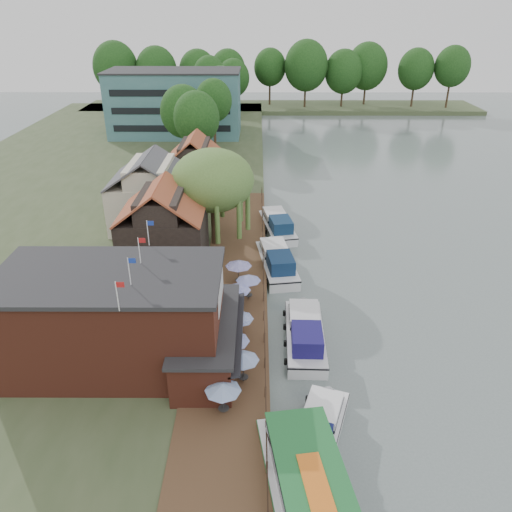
{
  "coord_description": "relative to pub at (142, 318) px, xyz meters",
  "views": [
    {
      "loc": [
        -5.82,
        -30.26,
        24.41
      ],
      "look_at": [
        -6.0,
        12.0,
        3.0
      ],
      "focal_mm": 35.0,
      "sensor_mm": 36.0,
      "label": 1
    }
  ],
  "objects": [
    {
      "name": "umbrella_3",
      "position": [
        6.71,
        2.52,
        -2.36
      ],
      "size": [
        2.33,
        2.33,
        2.38
      ],
      "primitive_type": null,
      "color": "navy",
      "rests_on": "quay_deck"
    },
    {
      "name": "cruiser_2",
      "position": [
        10.11,
        15.77,
        -3.36
      ],
      "size": [
        4.93,
        10.95,
        2.59
      ],
      "primitive_type": null,
      "rotation": [
        0.0,
        0.0,
        0.15
      ],
      "color": "silver",
      "rests_on": "ground"
    },
    {
      "name": "cruiser_3",
      "position": [
        10.49,
        25.24,
        -3.4
      ],
      "size": [
        5.06,
        10.66,
        2.49
      ],
      "primitive_type": null,
      "rotation": [
        0.0,
        0.0,
        0.18
      ],
      "color": "silver",
      "rests_on": "ground"
    },
    {
      "name": "ground",
      "position": [
        14.0,
        1.0,
        -4.65
      ],
      "size": [
        260.0,
        260.0,
        0.0
      ],
      "primitive_type": "plane",
      "color": "slate",
      "rests_on": "ground"
    },
    {
      "name": "quay_rail",
      "position": [
        8.7,
        11.5,
        -3.15
      ],
      "size": [
        0.2,
        49.0,
        1.0
      ],
      "primitive_type": null,
      "color": "black",
      "rests_on": "land_bank"
    },
    {
      "name": "bank_tree_0",
      "position": [
        -0.77,
        44.23,
        2.6
      ],
      "size": [
        6.7,
        6.7,
        12.5
      ],
      "primitive_type": null,
      "color": "#143811",
      "rests_on": "land_bank"
    },
    {
      "name": "umbrella_0",
      "position": [
        6.02,
        -5.39,
        -2.36
      ],
      "size": [
        2.33,
        2.33,
        2.38
      ],
      "primitive_type": null,
      "color": "navy",
      "rests_on": "quay_deck"
    },
    {
      "name": "land_bank",
      "position": [
        -16.0,
        36.0,
        -4.15
      ],
      "size": [
        50.0,
        140.0,
        1.0
      ],
      "primitive_type": "cube",
      "color": "#384728",
      "rests_on": "ground"
    },
    {
      "name": "bank_tree_3",
      "position": [
        0.32,
        80.22,
        2.4
      ],
      "size": [
        7.66,
        7.66,
        12.09
      ],
      "primitive_type": null,
      "color": "#143811",
      "rests_on": "land_bank"
    },
    {
      "name": "umbrella_6",
      "position": [
        6.41,
        11.12,
        -2.36
      ],
      "size": [
        2.44,
        2.44,
        2.38
      ],
      "primitive_type": null,
      "color": "navy",
      "rests_on": "quay_deck"
    },
    {
      "name": "umbrella_5",
      "position": [
        7.36,
        8.42,
        -2.36
      ],
      "size": [
        2.18,
        2.18,
        2.38
      ],
      "primitive_type": null,
      "color": "navy",
      "rests_on": "quay_deck"
    },
    {
      "name": "cottage_c",
      "position": [
        0.0,
        34.0,
        0.6
      ],
      "size": [
        7.6,
        7.6,
        8.5
      ],
      "primitive_type": null,
      "color": "black",
      "rests_on": "land_bank"
    },
    {
      "name": "bank_tree_5",
      "position": [
        2.25,
        95.86,
        2.39
      ],
      "size": [
        7.66,
        7.66,
        12.08
      ],
      "primitive_type": null,
      "color": "#143811",
      "rests_on": "land_bank"
    },
    {
      "name": "umbrella_1",
      "position": [
        7.19,
        -2.41,
        -2.36
      ],
      "size": [
        2.22,
        2.22,
        2.38
      ],
      "primitive_type": null,
      "color": "navy",
      "rests_on": "quay_deck"
    },
    {
      "name": "cottage_b",
      "position": [
        -4.0,
        25.0,
        0.6
      ],
      "size": [
        9.6,
        8.6,
        8.5
      ],
      "primitive_type": null,
      "color": "beige",
      "rests_on": "land_bank"
    },
    {
      "name": "cruiser_1",
      "position": [
        11.96,
        3.41,
        -3.39
      ],
      "size": [
        3.66,
        10.42,
        2.52
      ],
      "primitive_type": null,
      "rotation": [
        0.0,
        0.0,
        -0.03
      ],
      "color": "silver",
      "rests_on": "ground"
    },
    {
      "name": "quay_deck",
      "position": [
        6.0,
        11.0,
        -3.6
      ],
      "size": [
        6.0,
        50.0,
        0.1
      ],
      "primitive_type": "cube",
      "color": "#47301E",
      "rests_on": "land_bank"
    },
    {
      "name": "swan",
      "position": [
        9.5,
        -10.96,
        -4.43
      ],
      "size": [
        0.44,
        0.44,
        0.44
      ],
      "primitive_type": "sphere",
      "color": "white",
      "rests_on": "ground"
    },
    {
      "name": "cruiser_0",
      "position": [
        11.88,
        -6.73,
        -3.55
      ],
      "size": [
        5.78,
        9.63,
        2.19
      ],
      "primitive_type": null,
      "rotation": [
        0.0,
        0.0,
        -0.33
      ],
      "color": "white",
      "rests_on": "ground"
    },
    {
      "name": "bank_tree_4",
      "position": [
        -2.57,
        86.4,
        3.13
      ],
      "size": [
        7.17,
        7.17,
        13.56
      ],
      "primitive_type": null,
      "color": "#143811",
      "rests_on": "land_bank"
    },
    {
      "name": "willow",
      "position": [
        3.5,
        20.0,
        1.56
      ],
      "size": [
        8.6,
        8.6,
        10.43
      ],
      "primitive_type": null,
      "color": "#476B2D",
      "rests_on": "land_bank"
    },
    {
      "name": "hotel_block",
      "position": [
        -8.0,
        71.0,
        2.5
      ],
      "size": [
        25.4,
        12.4,
        12.3
      ],
      "primitive_type": null,
      "color": "#38666B",
      "rests_on": "land_bank"
    },
    {
      "name": "cottage_a",
      "position": [
        -1.0,
        15.0,
        0.6
      ],
      "size": [
        8.6,
        7.6,
        8.5
      ],
      "primitive_type": null,
      "color": "black",
      "rests_on": "land_bank"
    },
    {
      "name": "umbrella_4",
      "position": [
        6.41,
        6.79,
        -2.36
      ],
      "size": [
        2.38,
        2.38,
        2.38
      ],
      "primitive_type": null,
      "color": "#1C259C",
      "rests_on": "quay_deck"
    },
    {
      "name": "bank_tree_1",
      "position": [
        -3.73,
        51.59,
        2.51
      ],
      "size": [
        7.28,
        7.28,
        12.33
      ],
      "primitive_type": null,
      "color": "#143811",
      "rests_on": "land_bank"
    },
    {
      "name": "bank_tree_2",
      "position": [
        0.49,
        59.43,
        2.46
      ],
      "size": [
        6.36,
        6.36,
        12.22
      ],
      "primitive_type": null,
      "color": "#143811",
      "rests_on": "land_bank"
    },
    {
      "name": "pub",
      "position": [
        0.0,
        0.0,
        0.0
      ],
      "size": [
        20.0,
        11.0,
        7.3
      ],
      "primitive_type": null,
      "color": "maroon",
      "rests_on": "land_bank"
    },
    {
      "name": "umbrella_2",
      "position": [
        6.42,
        -0.3,
        -2.36
      ],
      "size": [
        2.39,
        2.39,
        2.38
      ],
      "primitive_type": null,
      "color": "navy",
      "rests_on": "quay_deck"
    }
  ]
}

